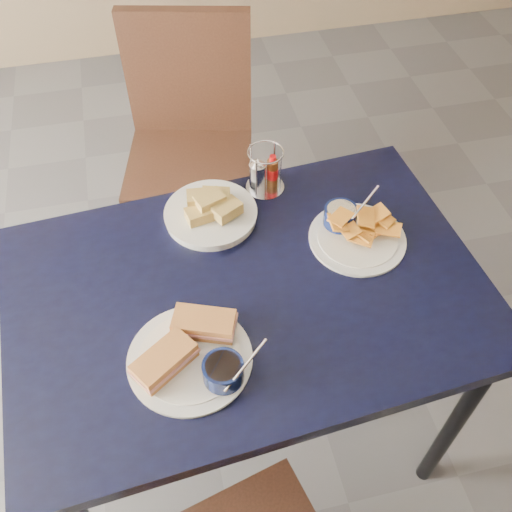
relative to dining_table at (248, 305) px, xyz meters
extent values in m
plane|color=#4D4D52|center=(-0.13, -0.04, -0.68)|extent=(6.00, 6.00, 0.00)
cube|color=black|center=(0.00, 0.00, 0.05)|extent=(1.23, 0.87, 0.04)
cylinder|color=black|center=(0.51, -0.31, -0.33)|extent=(0.04, 0.04, 0.71)
cylinder|color=black|center=(-0.51, 0.31, -0.33)|extent=(0.04, 0.04, 0.71)
cylinder|color=black|center=(0.51, 0.31, -0.33)|extent=(0.04, 0.04, 0.71)
cube|color=black|center=(-0.05, 0.82, -0.22)|extent=(0.54, 0.53, 0.04)
cylinder|color=black|center=(-0.23, 0.65, -0.46)|extent=(0.04, 0.04, 0.44)
cylinder|color=black|center=(0.14, 0.65, -0.46)|extent=(0.04, 0.04, 0.44)
cylinder|color=black|center=(-0.23, 1.00, -0.46)|extent=(0.04, 0.04, 0.44)
cylinder|color=black|center=(0.14, 1.00, -0.46)|extent=(0.04, 0.04, 0.44)
cube|color=black|center=(-0.05, 1.02, 0.04)|extent=(0.45, 0.15, 0.48)
cylinder|color=white|center=(-0.17, -0.16, 0.07)|extent=(0.28, 0.28, 0.01)
cylinder|color=white|center=(-0.17, -0.16, 0.08)|extent=(0.23, 0.23, 0.00)
cube|color=#CD8749|center=(-0.22, -0.17, 0.10)|extent=(0.16, 0.14, 0.04)
cube|color=#D88D84|center=(-0.22, -0.17, 0.10)|extent=(0.16, 0.14, 0.01)
cube|color=#CD8749|center=(-0.12, -0.10, 0.10)|extent=(0.16, 0.12, 0.04)
cube|color=#D88D84|center=(-0.12, -0.10, 0.10)|extent=(0.16, 0.12, 0.01)
cylinder|color=#091133|center=(-0.10, -0.23, 0.10)|extent=(0.09, 0.09, 0.05)
cylinder|color=black|center=(-0.10, -0.23, 0.12)|extent=(0.08, 0.08, 0.01)
cylinder|color=silver|center=(-0.06, -0.25, 0.15)|extent=(0.11, 0.07, 0.08)
cylinder|color=white|center=(0.32, 0.09, 0.07)|extent=(0.26, 0.26, 0.01)
cylinder|color=white|center=(0.32, 0.09, 0.08)|extent=(0.21, 0.21, 0.00)
cube|color=#F9A031|center=(0.36, 0.10, 0.08)|extent=(0.08, 0.06, 0.03)
cube|color=#F9A031|center=(0.35, 0.10, 0.09)|extent=(0.07, 0.05, 0.03)
cube|color=#F9A031|center=(0.34, 0.08, 0.09)|extent=(0.08, 0.07, 0.02)
cube|color=#F9A031|center=(0.32, 0.07, 0.10)|extent=(0.08, 0.07, 0.02)
cube|color=#F9A031|center=(0.39, 0.08, 0.10)|extent=(0.08, 0.07, 0.01)
cube|color=#F9A031|center=(0.29, 0.10, 0.11)|extent=(0.06, 0.07, 0.03)
cube|color=#F9A031|center=(0.39, 0.11, 0.11)|extent=(0.07, 0.08, 0.02)
cube|color=#F9A031|center=(0.37, 0.12, 0.11)|extent=(0.08, 0.06, 0.02)
cube|color=#F9A031|center=(0.26, 0.11, 0.12)|extent=(0.05, 0.07, 0.02)
cube|color=#F9A031|center=(0.34, 0.11, 0.12)|extent=(0.06, 0.07, 0.02)
cube|color=#F9A031|center=(0.28, 0.13, 0.13)|extent=(0.08, 0.08, 0.01)
cylinder|color=#091133|center=(0.29, 0.15, 0.10)|extent=(0.09, 0.09, 0.05)
cylinder|color=#C5B295|center=(0.29, 0.15, 0.12)|extent=(0.08, 0.08, 0.01)
cylinder|color=silver|center=(0.33, 0.13, 0.15)|extent=(0.11, 0.07, 0.08)
cylinder|color=white|center=(-0.05, 0.26, 0.08)|extent=(0.25, 0.25, 0.02)
cylinder|color=white|center=(-0.05, 0.26, 0.09)|extent=(0.20, 0.20, 0.00)
cube|color=tan|center=(-0.08, 0.24, 0.11)|extent=(0.08, 0.06, 0.03)
cube|color=tan|center=(-0.03, 0.29, 0.11)|extent=(0.09, 0.07, 0.03)
cube|color=tan|center=(-0.01, 0.23, 0.12)|extent=(0.09, 0.08, 0.03)
cube|color=tan|center=(-0.07, 0.28, 0.13)|extent=(0.08, 0.06, 0.03)
cube|color=tan|center=(-0.05, 0.26, 0.13)|extent=(0.09, 0.07, 0.03)
cylinder|color=silver|center=(0.13, 0.34, 0.07)|extent=(0.11, 0.11, 0.01)
cylinder|color=silver|center=(0.16, 0.37, 0.14)|extent=(0.01, 0.01, 0.13)
cylinder|color=silver|center=(0.09, 0.37, 0.14)|extent=(0.01, 0.01, 0.13)
cylinder|color=silver|center=(0.09, 0.31, 0.14)|extent=(0.01, 0.01, 0.13)
cylinder|color=silver|center=(0.16, 0.31, 0.14)|extent=(0.01, 0.01, 0.13)
torus|color=silver|center=(0.13, 0.34, 0.20)|extent=(0.10, 0.10, 0.00)
cylinder|color=silver|center=(0.10, 0.34, 0.12)|extent=(0.05, 0.05, 0.08)
cone|color=silver|center=(0.10, 0.34, 0.17)|extent=(0.04, 0.04, 0.02)
cylinder|color=brown|center=(0.15, 0.35, 0.12)|extent=(0.03, 0.03, 0.08)
cylinder|color=red|center=(0.15, 0.35, 0.12)|extent=(0.03, 0.03, 0.03)
cylinder|color=red|center=(0.15, 0.35, 0.17)|extent=(0.02, 0.02, 0.02)
camera|label=1|loc=(-0.17, -0.82, 1.20)|focal=40.00mm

